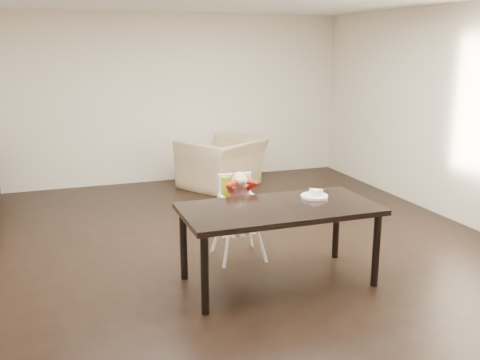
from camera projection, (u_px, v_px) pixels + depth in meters
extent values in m
plane|color=black|center=(238.00, 254.00, 5.77)|extent=(7.00, 7.00, 0.00)
cube|color=beige|center=(166.00, 99.00, 8.64)|extent=(6.00, 0.02, 2.70)
cube|color=beige|center=(473.00, 117.00, 6.41)|extent=(0.02, 7.00, 2.70)
cube|color=black|center=(279.00, 209.00, 4.90)|extent=(1.80, 0.90, 0.05)
cylinder|color=black|center=(205.00, 275.00, 4.39)|extent=(0.07, 0.07, 0.70)
cylinder|color=black|center=(376.00, 250.00, 4.92)|extent=(0.07, 0.07, 0.70)
cylinder|color=black|center=(184.00, 244.00, 5.07)|extent=(0.07, 0.07, 0.70)
cylinder|color=black|center=(336.00, 226.00, 5.60)|extent=(0.07, 0.07, 0.70)
cylinder|color=white|center=(227.00, 242.00, 5.40)|extent=(0.04, 0.04, 0.49)
cylinder|color=white|center=(260.00, 239.00, 5.51)|extent=(0.04, 0.04, 0.49)
cylinder|color=white|center=(218.00, 231.00, 5.73)|extent=(0.04, 0.04, 0.49)
cylinder|color=white|center=(249.00, 228.00, 5.84)|extent=(0.04, 0.04, 0.49)
cube|color=white|center=(239.00, 213.00, 5.56)|extent=(0.36, 0.33, 0.04)
cube|color=#9DBB17|center=(239.00, 210.00, 5.55)|extent=(0.29, 0.27, 0.03)
cube|color=white|center=(235.00, 190.00, 5.64)|extent=(0.35, 0.05, 0.37)
cube|color=#9DBB17|center=(235.00, 192.00, 5.62)|extent=(0.30, 0.02, 0.34)
cube|color=black|center=(232.00, 194.00, 5.54)|extent=(0.03, 0.16, 0.02)
cube|color=black|center=(242.00, 193.00, 5.57)|extent=(0.03, 0.16, 0.02)
cylinder|color=red|center=(239.00, 197.00, 5.52)|extent=(0.21, 0.21, 0.24)
sphere|color=beige|center=(239.00, 180.00, 5.46)|extent=(0.16, 0.16, 0.16)
ellipsoid|color=brown|center=(238.00, 177.00, 5.47)|extent=(0.17, 0.16, 0.12)
sphere|color=beige|center=(239.00, 181.00, 5.37)|extent=(0.07, 0.07, 0.07)
sphere|color=beige|center=(245.00, 181.00, 5.39)|extent=(0.07, 0.07, 0.07)
cylinder|color=white|center=(314.00, 197.00, 5.18)|extent=(0.27, 0.27, 0.02)
torus|color=white|center=(314.00, 195.00, 5.18)|extent=(0.27, 0.27, 0.01)
imported|color=tan|center=(222.00, 155.00, 8.44)|extent=(1.40, 1.28, 1.03)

